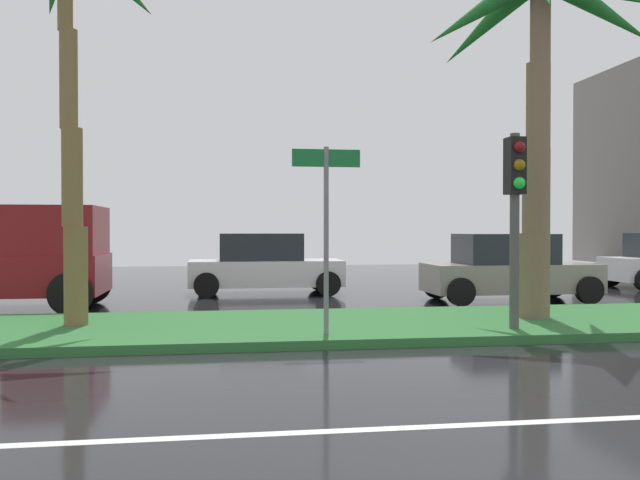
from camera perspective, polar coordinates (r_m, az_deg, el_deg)
ground_plane at (r=13.16m, az=-0.35°, el=-7.30°), size 90.00×42.00×0.10m
near_lane_divider_stripe at (r=6.43m, az=8.80°, el=-15.57°), size 81.00×0.14×0.01m
median_strip at (r=12.16m, az=0.32°, el=-7.39°), size 85.50×4.00×0.15m
palm_tree_centre_left at (r=13.70m, az=18.33°, el=15.98°), size 4.58×4.53×6.98m
traffic_signal_median_right at (r=11.70m, az=16.39°, el=3.79°), size 0.28×0.43×3.30m
street_name_sign at (r=10.64m, az=0.53°, el=2.26°), size 1.10×0.08×3.00m
car_in_traffic_leading at (r=18.96m, az=-4.81°, el=-2.14°), size 4.30×2.02×1.72m
car_in_traffic_second at (r=17.64m, az=15.85°, el=-2.40°), size 4.30×2.02×1.72m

